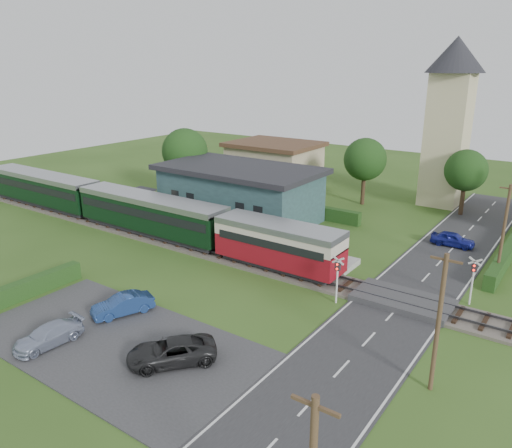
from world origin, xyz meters
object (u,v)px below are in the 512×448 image
Objects in this scene: car_park_silver at (48,335)px; train at (127,207)px; house_west at (274,164)px; car_on_road at (453,239)px; crossing_signal_near at (337,273)px; car_park_blue at (123,305)px; equipment_hut at (141,202)px; car_park_dark at (172,351)px; crossing_signal_far at (473,274)px; pedestrian_near at (262,234)px; pedestrian_far at (141,207)px; church_tower at (450,110)px; station_building at (240,192)px.

train is at bearing 131.16° from car_park_silver.
car_on_road is at bearing -22.20° from house_west.
crossing_signal_near is 13.67m from car_park_blue.
equipment_hut is 0.06× the size of train.
car_park_silver is 7.31m from car_park_dark.
car_park_dark is at bearing -124.75° from crossing_signal_far.
house_west is 36.36m from car_park_blue.
pedestrian_near reaches higher than car_on_road.
car_park_silver is (-17.90, -18.65, -1.50)m from crossing_signal_far.
car_park_silver is at bearing -131.59° from pedestrian_far.
car_park_blue is at bearing -42.18° from train.
car_park_blue is 2.13× the size of pedestrian_near.
car_park_blue is (-13.50, -24.38, 0.04)m from car_on_road.
crossing_signal_near reaches higher than car_park_blue.
crossing_signal_near is at bearing -146.31° from crossing_signal_far.
crossing_signal_near is (1.40, -28.41, -8.08)m from church_tower.
house_west is at bearing 109.65° from station_building.
crossing_signal_far is at bearing 95.39° from car_park_dark.
car_park_silver is at bearing -53.33° from train.
train is 11.42× the size of car_park_blue.
car_park_silver is 2.18× the size of pedestrian_far.
station_building reaches higher than car_park_blue.
crossing_signal_near is at bearing -34.81° from station_building.
equipment_hut reaches higher than pedestrian_near.
house_west is 2.86× the size of car_park_blue.
crossing_signal_near is (16.40, -11.40, -0.55)m from station_building.
house_west is 6.07× the size of pedestrian_near.
car_park_dark is (12.51, -22.59, -1.97)m from station_building.
car_on_road is 2.01× the size of pedestrian_near.
house_west is 40.74m from car_park_silver.
church_tower is 39.66m from car_park_blue.
pedestrian_near is at bearing -75.84° from pedestrian_far.
crossing_signal_near is (22.80, -2.41, -0.04)m from train.
house_west reaches higher than equipment_hut.
crossing_signal_near is 1.84× the size of pedestrian_far.
crossing_signal_near is 10.94m from pedestrian_near.
pedestrian_far is at bearing -97.33° from house_west.
car_park_silver is at bearing -127.68° from crossing_signal_near.
church_tower is (23.00, 22.80, 8.48)m from equipment_hut.
church_tower is 4.93× the size of car_on_road.
car_park_blue is at bearing -72.93° from station_building.
station_building is at bearing -131.41° from church_tower.
church_tower is (21.40, 26.00, 8.05)m from train.
crossing_signal_near is 24.57m from pedestrian_far.
train reaches higher than car_park_blue.
pedestrian_far is (-13.31, 19.03, 0.70)m from car_park_silver.
station_building is 4.88× the size of crossing_signal_far.
crossing_signal_far reaches higher than car_on_road.
car_park_dark reaches higher than car_park_silver.
crossing_signal_far is at bearing -77.25° from pedestrian_far.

